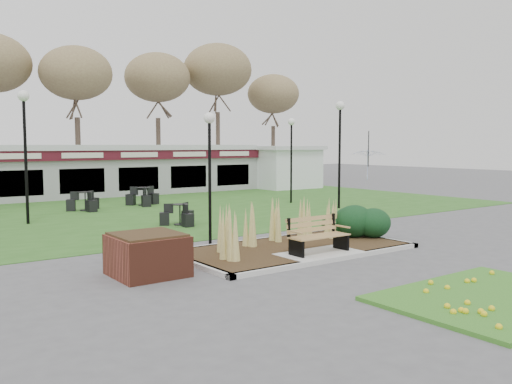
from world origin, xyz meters
TOP-DOWN VIEW (x-y plane):
  - ground at (0.00, 0.00)m, footprint 100.00×100.00m
  - lawn at (0.00, 12.00)m, footprint 34.00×16.00m
  - flower_bed at (0.00, -4.60)m, footprint 4.20×3.00m
  - planting_bed at (1.27, 1.35)m, footprint 6.75×3.40m
  - park_bench at (0.00, 0.25)m, footprint 1.70×0.66m
  - brick_planter at (-4.40, 1.00)m, footprint 1.50×1.50m
  - food_pavilion at (0.00, 19.96)m, footprint 24.60×3.40m
  - service_hut at (13.50, 18.00)m, footprint 4.40×3.40m
  - tree_backdrop at (0.00, 28.00)m, footprint 47.24×5.24m
  - lamp_post_near_right at (-1.43, 3.20)m, footprint 0.32×0.32m
  - lamp_post_mid_left at (-4.60, 10.79)m, footprint 0.40×0.40m
  - lamp_post_mid_right at (7.81, 10.65)m, footprint 0.35×0.35m
  - lamp_post_far_right at (8.09, 7.57)m, footprint 0.40×0.40m
  - bistro_set_b at (-1.57, 13.49)m, footprint 1.55×1.43m
  - bistro_set_c at (-0.24, 7.24)m, footprint 1.43×1.25m
  - bistro_set_d at (1.38, 13.93)m, footprint 1.59×1.56m
  - patio_umbrella at (16.00, 13.00)m, footprint 2.14×2.18m

SIDE VIEW (x-z plane):
  - ground at x=0.00m, z-range 0.00..0.00m
  - lawn at x=0.00m, z-range 0.00..0.02m
  - flower_bed at x=0.00m, z-range -0.01..0.15m
  - bistro_set_c at x=-0.24m, z-range -0.11..0.65m
  - bistro_set_b at x=-1.57m, z-range -0.12..0.71m
  - bistro_set_d at x=1.38m, z-range -0.12..0.74m
  - planting_bed at x=1.27m, z-range -0.27..1.00m
  - brick_planter at x=-4.40m, z-range 0.00..0.95m
  - park_bench at x=0.00m, z-range 0.12..1.05m
  - service_hut at x=13.50m, z-range 0.04..2.86m
  - food_pavilion at x=0.00m, z-range 0.03..2.93m
  - patio_umbrella at x=16.00m, z-range 0.36..3.00m
  - lamp_post_near_right at x=-1.43m, z-range 0.87..4.69m
  - lamp_post_mid_right at x=7.81m, z-range 0.96..5.18m
  - lamp_post_mid_left at x=-4.60m, z-range 1.11..5.97m
  - lamp_post_far_right at x=8.09m, z-range 1.11..5.97m
  - tree_backdrop at x=0.00m, z-range 3.18..13.54m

